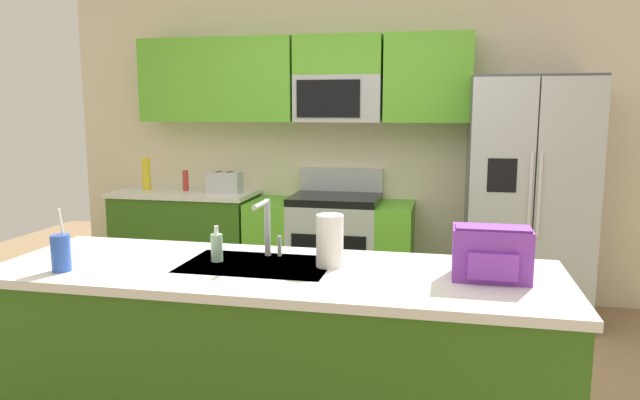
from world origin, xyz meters
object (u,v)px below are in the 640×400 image
sink_faucet (267,223)px  paper_towel_roll (330,241)px  refrigerator (527,200)px  toaster (225,182)px  drink_cup_blue (61,253)px  backpack (491,252)px  range_oven (331,249)px  soap_dispenser (217,247)px  bottle_yellow (146,174)px  pepper_mill (186,181)px

sink_faucet → paper_towel_roll: size_ratio=1.17×
refrigerator → toaster: size_ratio=6.61×
drink_cup_blue → backpack: 1.87m
toaster → range_oven: bearing=3.3°
range_oven → paper_towel_roll: (0.42, -2.17, 0.58)m
range_oven → toaster: (-0.91, -0.05, 0.55)m
sink_faucet → soap_dispenser: size_ratio=1.66×
toaster → bottle_yellow: (-0.75, 0.05, 0.05)m
pepper_mill → drink_cup_blue: size_ratio=0.64×
sink_faucet → backpack: bearing=-8.9°
range_oven → toaster: range_oven is taller
drink_cup_blue → paper_towel_roll: drink_cup_blue is taller
bottle_yellow → pepper_mill: bearing=0.6°
refrigerator → pepper_mill: refrigerator is taller
toaster → backpack: bearing=-46.9°
paper_towel_roll → backpack: 0.71m
refrigerator → bottle_yellow: refrigerator is taller
drink_cup_blue → paper_towel_roll: 1.20m
soap_dispenser → paper_towel_roll: size_ratio=0.71×
pepper_mill → backpack: 3.29m
pepper_mill → soap_dispenser: bearing=-61.9°
pepper_mill → bottle_yellow: size_ratio=0.64×
toaster → pepper_mill: (-0.38, 0.05, -0.00)m
bottle_yellow → paper_towel_roll: 3.00m
bottle_yellow → soap_dispenser: bottle_yellow is taller
bottle_yellow → backpack: size_ratio=0.88×
toaster → soap_dispenser: size_ratio=1.65×
toaster → paper_towel_roll: paper_towel_roll is taller
bottle_yellow → paper_towel_roll: bottle_yellow is taller
drink_cup_blue → backpack: size_ratio=0.89×
toaster → backpack: size_ratio=0.88×
bottle_yellow → refrigerator: bearing=-1.2°
sink_faucet → backpack: size_ratio=0.88×
range_oven → pepper_mill: size_ratio=7.55×
pepper_mill → bottle_yellow: bottle_yellow is taller
bottle_yellow → paper_towel_roll: bearing=-46.2°
range_oven → soap_dispenser: size_ratio=8.00×
bottle_yellow → sink_faucet: size_ratio=1.00×
range_oven → paper_towel_roll: 2.29m
toaster → soap_dispenser: toaster is taller
drink_cup_blue → paper_towel_roll: size_ratio=1.18×
pepper_mill → drink_cup_blue: bearing=-77.3°
range_oven → soap_dispenser: range_oven is taller
range_oven → sink_faucet: size_ratio=4.82×
paper_towel_roll → backpack: (0.71, -0.06, -0.00)m
drink_cup_blue → paper_towel_roll: bearing=15.8°
pepper_mill → drink_cup_blue: (0.56, -2.50, -0.01)m
drink_cup_blue → soap_dispenser: drink_cup_blue is taller
refrigerator → paper_towel_roll: bearing=-118.0°
soap_dispenser → paper_towel_roll: paper_towel_roll is taller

